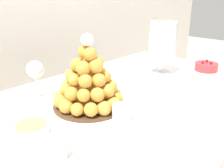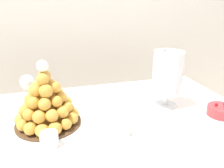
{
  "view_description": "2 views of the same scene",
  "coord_description": "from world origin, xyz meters",
  "px_view_note": "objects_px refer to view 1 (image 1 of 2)",
  "views": [
    {
      "loc": [
        -0.7,
        -0.56,
        1.19
      ],
      "look_at": [
        -0.12,
        -0.02,
        0.89
      ],
      "focal_mm": 39.91,
      "sensor_mm": 36.0,
      "label": 1
    },
    {
      "loc": [
        -0.15,
        -0.79,
        1.27
      ],
      "look_at": [
        0.07,
        -0.01,
        0.97
      ],
      "focal_mm": 37.17,
      "sensor_mm": 36.0,
      "label": 2
    }
  ],
  "objects_px": {
    "dessert_cup_mid_left": "(122,113)",
    "wine_glass": "(35,71)",
    "macaron_goblet": "(162,42)",
    "dessert_cup_centre": "(164,91)",
    "croquembouche": "(88,81)",
    "dessert_cup_left": "(55,148)",
    "creme_brulee_ramekin": "(31,128)",
    "serving_tray": "(97,109)",
    "fruit_tart_plate": "(206,68)"
  },
  "relations": [
    {
      "from": "dessert_cup_centre",
      "to": "creme_brulee_ramekin",
      "type": "xyz_separation_m",
      "value": [
        -0.48,
        0.14,
        -0.01
      ]
    },
    {
      "from": "fruit_tart_plate",
      "to": "dessert_cup_centre",
      "type": "bearing_deg",
      "value": -176.87
    },
    {
      "from": "wine_glass",
      "to": "creme_brulee_ramekin",
      "type": "bearing_deg",
      "value": -125.39
    },
    {
      "from": "serving_tray",
      "to": "dessert_cup_centre",
      "type": "relative_size",
      "value": 11.9
    },
    {
      "from": "croquembouche",
      "to": "fruit_tart_plate",
      "type": "height_order",
      "value": "croquembouche"
    },
    {
      "from": "dessert_cup_mid_left",
      "to": "fruit_tart_plate",
      "type": "relative_size",
      "value": 0.3
    },
    {
      "from": "macaron_goblet",
      "to": "dessert_cup_mid_left",
      "type": "bearing_deg",
      "value": -159.94
    },
    {
      "from": "dessert_cup_centre",
      "to": "fruit_tart_plate",
      "type": "xyz_separation_m",
      "value": [
        0.44,
        0.02,
        -0.01
      ]
    },
    {
      "from": "wine_glass",
      "to": "dessert_cup_centre",
      "type": "bearing_deg",
      "value": -46.75
    },
    {
      "from": "dessert_cup_left",
      "to": "wine_glass",
      "type": "relative_size",
      "value": 0.42
    },
    {
      "from": "dessert_cup_mid_left",
      "to": "wine_glass",
      "type": "distance_m",
      "value": 0.37
    },
    {
      "from": "macaron_goblet",
      "to": "fruit_tart_plate",
      "type": "relative_size",
      "value": 1.35
    },
    {
      "from": "croquembouche",
      "to": "dessert_cup_left",
      "type": "bearing_deg",
      "value": -148.51
    },
    {
      "from": "dessert_cup_left",
      "to": "creme_brulee_ramekin",
      "type": "height_order",
      "value": "dessert_cup_left"
    },
    {
      "from": "creme_brulee_ramekin",
      "to": "serving_tray",
      "type": "bearing_deg",
      "value": -6.36
    },
    {
      "from": "creme_brulee_ramekin",
      "to": "wine_glass",
      "type": "xyz_separation_m",
      "value": [
        0.15,
        0.21,
        0.09
      ]
    },
    {
      "from": "croquembouche",
      "to": "fruit_tart_plate",
      "type": "relative_size",
      "value": 1.29
    },
    {
      "from": "creme_brulee_ramekin",
      "to": "macaron_goblet",
      "type": "relative_size",
      "value": 0.38
    },
    {
      "from": "croquembouche",
      "to": "wine_glass",
      "type": "relative_size",
      "value": 1.72
    },
    {
      "from": "croquembouche",
      "to": "dessert_cup_centre",
      "type": "xyz_separation_m",
      "value": [
        0.26,
        -0.14,
        -0.07
      ]
    },
    {
      "from": "creme_brulee_ramekin",
      "to": "fruit_tart_plate",
      "type": "height_order",
      "value": "fruit_tart_plate"
    },
    {
      "from": "dessert_cup_mid_left",
      "to": "creme_brulee_ramekin",
      "type": "xyz_separation_m",
      "value": [
        -0.23,
        0.14,
        -0.01
      ]
    },
    {
      "from": "dessert_cup_left",
      "to": "creme_brulee_ramekin",
      "type": "bearing_deg",
      "value": 82.16
    },
    {
      "from": "croquembouche",
      "to": "fruit_tart_plate",
      "type": "bearing_deg",
      "value": -9.89
    },
    {
      "from": "croquembouche",
      "to": "dessert_cup_mid_left",
      "type": "relative_size",
      "value": 4.24
    },
    {
      "from": "dessert_cup_centre",
      "to": "macaron_goblet",
      "type": "xyz_separation_m",
      "value": [
        0.27,
        0.19,
        0.13
      ]
    },
    {
      "from": "dessert_cup_centre",
      "to": "macaron_goblet",
      "type": "height_order",
      "value": "macaron_goblet"
    },
    {
      "from": "creme_brulee_ramekin",
      "to": "croquembouche",
      "type": "bearing_deg",
      "value": 1.56
    },
    {
      "from": "dessert_cup_left",
      "to": "fruit_tart_plate",
      "type": "relative_size",
      "value": 0.31
    },
    {
      "from": "dessert_cup_mid_left",
      "to": "dessert_cup_centre",
      "type": "height_order",
      "value": "dessert_cup_mid_left"
    },
    {
      "from": "dessert_cup_mid_left",
      "to": "fruit_tart_plate",
      "type": "height_order",
      "value": "same"
    },
    {
      "from": "serving_tray",
      "to": "croquembouche",
      "type": "height_order",
      "value": "croquembouche"
    },
    {
      "from": "fruit_tart_plate",
      "to": "wine_glass",
      "type": "height_order",
      "value": "wine_glass"
    },
    {
      "from": "dessert_cup_left",
      "to": "fruit_tart_plate",
      "type": "bearing_deg",
      "value": 1.89
    },
    {
      "from": "croquembouche",
      "to": "macaron_goblet",
      "type": "distance_m",
      "value": 0.53
    },
    {
      "from": "wine_glass",
      "to": "serving_tray",
      "type": "bearing_deg",
      "value": -71.35
    },
    {
      "from": "dessert_cup_left",
      "to": "creme_brulee_ramekin",
      "type": "distance_m",
      "value": 0.15
    },
    {
      "from": "dessert_cup_mid_left",
      "to": "macaron_goblet",
      "type": "height_order",
      "value": "macaron_goblet"
    },
    {
      "from": "dessert_cup_mid_left",
      "to": "wine_glass",
      "type": "relative_size",
      "value": 0.4
    },
    {
      "from": "dessert_cup_mid_left",
      "to": "wine_glass",
      "type": "bearing_deg",
      "value": 102.06
    },
    {
      "from": "dessert_cup_centre",
      "to": "wine_glass",
      "type": "xyz_separation_m",
      "value": [
        -0.33,
        0.35,
        0.08
      ]
    },
    {
      "from": "dessert_cup_centre",
      "to": "fruit_tart_plate",
      "type": "relative_size",
      "value": 0.29
    },
    {
      "from": "dessert_cup_centre",
      "to": "fruit_tart_plate",
      "type": "bearing_deg",
      "value": 3.13
    },
    {
      "from": "dessert_cup_mid_left",
      "to": "serving_tray",
      "type": "bearing_deg",
      "value": 87.75
    },
    {
      "from": "serving_tray",
      "to": "dessert_cup_left",
      "type": "bearing_deg",
      "value": -154.65
    },
    {
      "from": "serving_tray",
      "to": "dessert_cup_centre",
      "type": "bearing_deg",
      "value": -24.21
    },
    {
      "from": "wine_glass",
      "to": "dessert_cup_left",
      "type": "bearing_deg",
      "value": -115.56
    },
    {
      "from": "fruit_tart_plate",
      "to": "dessert_cup_mid_left",
      "type": "bearing_deg",
      "value": -177.63
    },
    {
      "from": "dessert_cup_left",
      "to": "macaron_goblet",
      "type": "bearing_deg",
      "value": 14.06
    },
    {
      "from": "serving_tray",
      "to": "creme_brulee_ramekin",
      "type": "distance_m",
      "value": 0.23
    }
  ]
}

